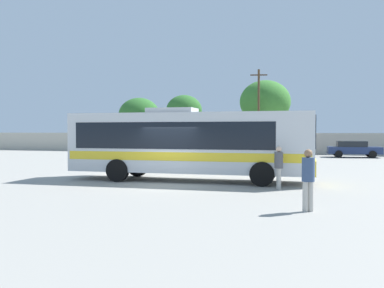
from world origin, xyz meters
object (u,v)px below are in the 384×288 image
attendant_by_bus_door (279,165)px  utility_pole_near (259,109)px  parked_car_third_maroon (277,148)px  roadside_tree_midright (265,102)px  coach_bus_silver_yellow (187,142)px  passenger_waiting_on_apron (308,176)px  roadside_tree_midleft (184,110)px  parked_car_second_white (217,147)px  parked_car_rightmost_dark_blue (353,149)px  parked_car_leftmost_white (158,146)px  roadside_tree_left (139,115)px

attendant_by_bus_door → utility_pole_near: (-4.77, 28.91, 3.67)m
parked_car_third_maroon → roadside_tree_midright: size_ratio=0.56×
parked_car_third_maroon → utility_pole_near: bearing=111.9°
coach_bus_silver_yellow → roadside_tree_midright: size_ratio=1.39×
attendant_by_bus_door → passenger_waiting_on_apron: passenger_waiting_on_apron is taller
attendant_by_bus_door → roadside_tree_midleft: size_ratio=0.26×
parked_car_second_white → parked_car_rightmost_dark_blue: (12.30, 0.27, 0.01)m
parked_car_leftmost_white → roadside_tree_midright: roadside_tree_midright is taller
parked_car_leftmost_white → roadside_tree_left: size_ratio=0.67×
passenger_waiting_on_apron → roadside_tree_midleft: bearing=113.0°
coach_bus_silver_yellow → passenger_waiting_on_apron: 8.54m
roadside_tree_midleft → roadside_tree_left: bearing=157.9°
passenger_waiting_on_apron → roadside_tree_midright: size_ratio=0.22×
parked_car_second_white → parked_car_rightmost_dark_blue: size_ratio=0.91×
attendant_by_bus_door → parked_car_rightmost_dark_blue: attendant_by_bus_door is taller
parked_car_leftmost_white → parked_car_third_maroon: parked_car_third_maroon is taller
attendant_by_bus_door → roadside_tree_midleft: roadside_tree_midleft is taller
parked_car_leftmost_white → parked_car_rightmost_dark_blue: 18.57m
parked_car_third_maroon → coach_bus_silver_yellow: bearing=-95.9°
parked_car_leftmost_white → roadside_tree_midleft: bearing=86.1°
parked_car_leftmost_white → parked_car_rightmost_dark_blue: bearing=-1.1°
parked_car_third_maroon → roadside_tree_left: size_ratio=0.69×
parked_car_second_white → roadside_tree_midleft: bearing=126.1°
parked_car_rightmost_dark_blue → utility_pole_near: bearing=147.0°
utility_pole_near → roadside_tree_midright: bearing=86.2°
attendant_by_bus_door → passenger_waiting_on_apron: size_ratio=0.95×
parked_car_third_maroon → parked_car_rightmost_dark_blue: parked_car_third_maroon is taller
parked_car_leftmost_white → passenger_waiting_on_apron: bearing=-61.1°
parked_car_third_maroon → roadside_tree_midleft: 14.57m
passenger_waiting_on_apron → parked_car_second_white: bearing=108.5°
parked_car_third_maroon → roadside_tree_midright: 11.37m
parked_car_leftmost_white → utility_pole_near: size_ratio=0.49×
parked_car_rightmost_dark_blue → roadside_tree_left: bearing=157.3°
utility_pole_near → roadside_tree_left: size_ratio=1.36×
parked_car_third_maroon → utility_pole_near: (-2.57, 6.39, 3.83)m
parked_car_second_white → utility_pole_near: (3.14, 6.23, 3.89)m
roadside_tree_midleft → coach_bus_silver_yellow: bearing=-72.1°
passenger_waiting_on_apron → parked_car_second_white: passenger_waiting_on_apron is taller
roadside_tree_left → roadside_tree_midright: (16.05, -0.85, 1.35)m
roadside_tree_left → roadside_tree_midleft: (6.90, -2.81, 0.42)m
parked_car_second_white → parked_car_rightmost_dark_blue: bearing=1.3°
utility_pole_near → parked_car_second_white: bearing=-116.7°
coach_bus_silver_yellow → roadside_tree_midright: 31.06m
passenger_waiting_on_apron → roadside_tree_left: size_ratio=0.27×
parked_car_leftmost_white → roadside_tree_left: roadside_tree_left is taller
utility_pole_near → parked_car_third_maroon: bearing=-68.1°
attendant_by_bus_door → utility_pole_near: 29.53m
roadside_tree_midleft → roadside_tree_midright: roadside_tree_midright is taller
parked_car_leftmost_white → roadside_tree_midleft: 8.30m
passenger_waiting_on_apron → roadside_tree_midleft: (-14.94, 35.25, 3.72)m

